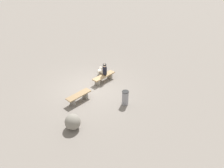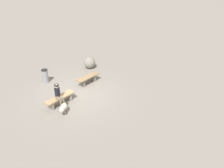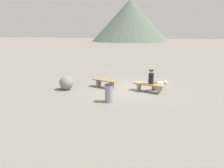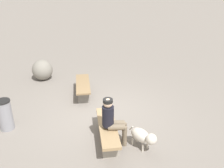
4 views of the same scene
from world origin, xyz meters
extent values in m
cube|color=gray|center=(0.00, 0.00, -0.03)|extent=(210.00, 210.00, 0.06)
cube|color=gray|center=(-1.89, -0.11, 0.21)|extent=(0.21, 0.39, 0.42)
cube|color=gray|center=(-0.99, -0.32, 0.21)|extent=(0.21, 0.39, 0.42)
cube|color=#8C704C|center=(-1.44, -0.21, 0.45)|extent=(1.62, 0.80, 0.06)
cube|color=gray|center=(0.58, -0.14, 0.19)|extent=(0.19, 0.39, 0.39)
cube|color=gray|center=(1.72, -0.41, 0.19)|extent=(0.19, 0.39, 0.39)
cube|color=#A3845B|center=(1.15, -0.28, 0.42)|extent=(1.76, 0.81, 0.08)
cylinder|color=black|center=(1.26, -0.30, 0.79)|extent=(0.28, 0.28, 0.51)
sphere|color=beige|center=(1.26, -0.30, 1.15)|extent=(0.22, 0.22, 0.22)
cylinder|color=black|center=(1.26, -0.30, 1.21)|extent=(0.23, 0.23, 0.08)
cylinder|color=#756651|center=(1.40, -0.14, 0.54)|extent=(0.28, 0.43, 0.15)
cylinder|color=#756651|center=(1.47, 0.05, 0.27)|extent=(0.11, 0.11, 0.54)
cylinder|color=#756651|center=(1.25, -0.08, 0.54)|extent=(0.28, 0.43, 0.15)
cylinder|color=#756651|center=(1.32, 0.10, 0.27)|extent=(0.11, 0.11, 0.54)
ellipsoid|color=beige|center=(1.65, 0.38, 0.35)|extent=(0.60, 0.49, 0.31)
sphere|color=beige|center=(1.95, 0.50, 0.41)|extent=(0.26, 0.26, 0.26)
cylinder|color=beige|center=(1.77, 0.52, 0.10)|extent=(0.04, 0.04, 0.19)
cylinder|color=beige|center=(1.84, 0.36, 0.10)|extent=(0.04, 0.04, 0.19)
cylinder|color=beige|center=(1.46, 0.39, 0.10)|extent=(0.04, 0.04, 0.19)
cylinder|color=beige|center=(1.53, 0.23, 0.10)|extent=(0.04, 0.04, 0.19)
cylinder|color=beige|center=(1.37, 0.26, 0.39)|extent=(0.12, 0.07, 0.15)
cylinder|color=gray|center=(-0.33, -2.64, 0.42)|extent=(0.37, 0.37, 0.83)
cylinder|color=black|center=(-0.33, -2.64, 0.85)|extent=(0.39, 0.39, 0.03)
ellipsoid|color=gray|center=(-3.37, -1.32, 0.40)|extent=(1.10, 1.10, 0.80)
camera|label=1|loc=(-9.24, -6.97, 7.59)|focal=34.67mm
camera|label=2|loc=(8.67, 6.84, 6.94)|focal=36.11mm
camera|label=3|loc=(2.88, -11.50, 3.18)|focal=33.87mm
camera|label=4|loc=(5.87, -1.97, 3.93)|focal=39.27mm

